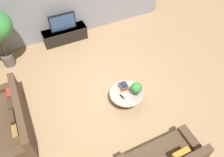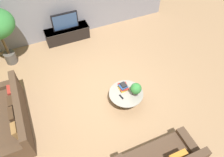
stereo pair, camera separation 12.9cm
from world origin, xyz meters
name	(u,v)px [view 2 (the right image)]	position (x,y,z in m)	size (l,w,h in m)	color
ground_plane	(107,95)	(0.00, 0.00, 0.00)	(24.00, 24.00, 0.00)	#9E7A56
media_console	(67,34)	(-0.32, 2.94, 0.25)	(1.57, 0.50, 0.48)	black
television	(65,21)	(-0.32, 2.94, 0.78)	(0.91, 0.13, 0.60)	black
coffee_table	(126,96)	(0.38, -0.43, 0.28)	(0.93, 0.93, 0.40)	#756656
couch_by_wall	(11,118)	(-2.59, 0.09, 0.29)	(0.84, 2.20, 0.84)	#4C3828
potted_plant_tabletop	(136,89)	(0.59, -0.56, 0.62)	(0.30, 0.30, 0.39)	#514C47
book_stack	(123,87)	(0.38, -0.25, 0.47)	(0.26, 0.32, 0.15)	gold
remote_black	(121,97)	(0.21, -0.50, 0.41)	(0.04, 0.16, 0.02)	black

